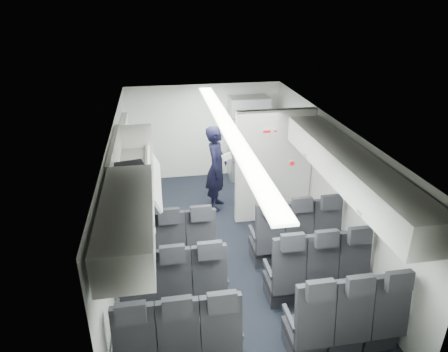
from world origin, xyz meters
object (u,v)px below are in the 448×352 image
object	(u,v)px
seat_row_rear	(265,334)
flight_attendant	(216,168)
seat_row_mid	(247,283)
carry_on_bag	(130,171)
seat_row_front	(234,245)
boarding_door	(128,166)
galley_unit	(248,139)

from	to	relation	value
seat_row_rear	flight_attendant	bearing A→B (deg)	89.57
seat_row_mid	carry_on_bag	xyz separation A→B (m)	(-1.43, 0.76, 1.41)
seat_row_mid	flight_attendant	world-z (taller)	flight_attendant
seat_row_mid	carry_on_bag	bearing A→B (deg)	152.07
seat_row_front	boarding_door	distance (m)	2.71
seat_row_rear	carry_on_bag	distance (m)	2.61
galley_unit	flight_attendant	xyz separation A→B (m)	(-0.92, -1.29, -0.10)
boarding_door	flight_attendant	bearing A→B (deg)	-4.27
seat_row_front	flight_attendant	world-z (taller)	flight_attendant
galley_unit	boarding_door	size ratio (longest dim) A/B	1.02
seat_row_mid	boarding_door	world-z (taller)	boarding_door
galley_unit	boarding_door	xyz separation A→B (m)	(-2.59, -1.17, 0.00)
boarding_door	carry_on_bag	size ratio (longest dim) A/B	5.16
boarding_door	carry_on_bag	distance (m)	2.39
seat_row_mid	flight_attendant	size ratio (longest dim) A/B	1.96
seat_row_front	carry_on_bag	size ratio (longest dim) A/B	9.23
seat_row_mid	galley_unit	bearing A→B (deg)	77.12
galley_unit	boarding_door	bearing A→B (deg)	-155.72
seat_row_front	seat_row_rear	world-z (taller)	same
boarding_door	seat_row_front	bearing A→B (deg)	-51.84
seat_row_mid	flight_attendant	distance (m)	2.90
seat_row_mid	seat_row_rear	xyz separation A→B (m)	(0.00, -0.90, 0.00)
seat_row_mid	seat_row_rear	size ratio (longest dim) A/B	1.00
boarding_door	carry_on_bag	xyz separation A→B (m)	(0.20, -2.23, 0.86)
seat_row_rear	galley_unit	world-z (taller)	galley_unit
seat_row_rear	flight_attendant	distance (m)	3.79
seat_row_mid	flight_attendant	xyz separation A→B (m)	(0.03, 2.86, 0.45)
carry_on_bag	seat_row_mid	bearing A→B (deg)	-40.29
flight_attendant	seat_row_front	bearing A→B (deg)	-161.05
seat_row_front	seat_row_rear	bearing A→B (deg)	-90.00
seat_row_front	seat_row_mid	world-z (taller)	same
seat_row_front	carry_on_bag	bearing A→B (deg)	-174.44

